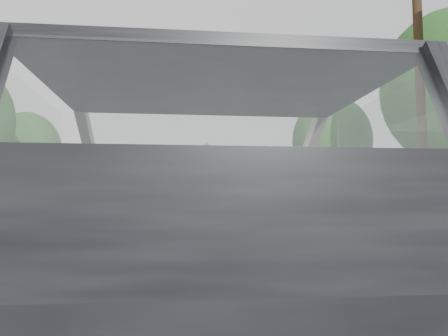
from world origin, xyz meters
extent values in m
cube|color=#27272B|center=(0.00, 0.00, 0.72)|extent=(1.80, 4.00, 1.45)
cube|color=black|center=(0.00, 0.62, 0.85)|extent=(1.58, 0.45, 0.30)
cube|color=black|center=(-0.40, -0.29, 0.88)|extent=(0.50, 0.72, 0.42)
cube|color=black|center=(0.40, -0.29, 0.88)|extent=(0.50, 0.72, 0.42)
torus|color=black|center=(-0.40, 0.33, 0.92)|extent=(0.36, 0.36, 0.04)
ellipsoid|color=#9897A0|center=(0.29, 0.66, 1.09)|extent=(0.63, 0.33, 0.27)
cube|color=#A0A0A0|center=(4.30, 10.00, 0.58)|extent=(0.05, 90.00, 0.32)
imported|color=#AFAFAF|center=(0.51, 25.75, 0.78)|extent=(2.65, 4.97, 1.55)
cube|color=#0C551D|center=(5.02, 21.11, 1.17)|extent=(0.13, 0.94, 2.33)
cylinder|color=#45341C|center=(7.02, 9.44, 4.23)|extent=(0.35, 0.35, 8.46)
camera|label=1|loc=(-0.18, -2.57, 0.82)|focal=35.00mm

